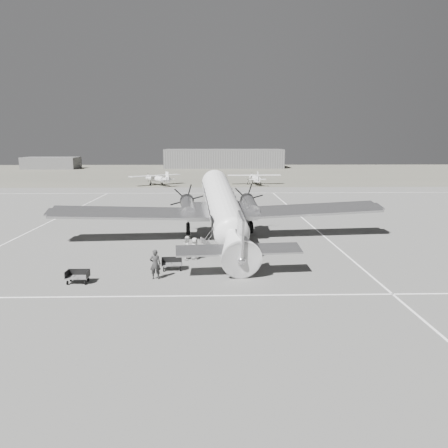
{
  "coord_description": "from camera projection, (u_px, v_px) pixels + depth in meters",
  "views": [
    {
      "loc": [
        1.06,
        -39.11,
        9.14
      ],
      "look_at": [
        2.0,
        -2.24,
        2.2
      ],
      "focal_mm": 35.0,
      "sensor_mm": 36.0,
      "label": 1
    }
  ],
  "objects": [
    {
      "name": "light_plane_left",
      "position": [
        157.0,
        180.0,
        93.37
      ],
      "size": [
        15.25,
        14.77,
        2.46
      ],
      "primitive_type": null,
      "rotation": [
        0.0,
        0.0,
        0.64
      ],
      "color": "white",
      "rests_on": "ground"
    },
    {
      "name": "hangar_main",
      "position": [
        224.0,
        158.0,
        157.49
      ],
      "size": [
        42.0,
        14.0,
        6.6
      ],
      "color": "slate",
      "rests_on": "ground"
    },
    {
      "name": "passenger",
      "position": [
        195.0,
        249.0,
        34.41
      ],
      "size": [
        0.81,
        0.99,
        1.75
      ],
      "primitive_type": "imported",
      "rotation": [
        0.0,
        0.0,
        1.22
      ],
      "color": "#A9A9A6",
      "rests_on": "ground"
    },
    {
      "name": "light_plane_right",
      "position": [
        254.0,
        179.0,
        95.01
      ],
      "size": [
        12.22,
        10.12,
        2.44
      ],
      "primitive_type": null,
      "rotation": [
        0.0,
        0.0,
        0.05
      ],
      "color": "white",
      "rests_on": "ground"
    },
    {
      "name": "baggage_cart_near",
      "position": [
        172.0,
        264.0,
        31.61
      ],
      "size": [
        1.64,
        1.22,
        0.88
      ],
      "primitive_type": null,
      "rotation": [
        0.0,
        0.0,
        0.08
      ],
      "color": "#575757",
      "rests_on": "ground"
    },
    {
      "name": "taxi_line_near",
      "position": [
        196.0,
        296.0,
        26.33
      ],
      "size": [
        60.0,
        0.15,
        0.01
      ],
      "primitive_type": "cube",
      "color": "white",
      "rests_on": "ground"
    },
    {
      "name": "taxi_line_left",
      "position": [
        45.0,
        224.0,
        49.46
      ],
      "size": [
        0.15,
        60.0,
        0.01
      ],
      "primitive_type": "cube",
      "color": "white",
      "rests_on": "ground"
    },
    {
      "name": "baggage_cart_far",
      "position": [
        78.0,
        277.0,
        28.66
      ],
      "size": [
        1.52,
        1.08,
        0.86
      ],
      "primitive_type": null,
      "rotation": [
        0.0,
        0.0,
        -0.01
      ],
      "color": "#575757",
      "rests_on": "ground"
    },
    {
      "name": "taxi_line_right",
      "position": [
        331.0,
        242.0,
        40.38
      ],
      "size": [
        0.15,
        80.0,
        0.01
      ],
      "primitive_type": "cube",
      "color": "white",
      "rests_on": "ground"
    },
    {
      "name": "shed_secondary",
      "position": [
        51.0,
        163.0,
        151.32
      ],
      "size": [
        18.0,
        10.0,
        4.0
      ],
      "primitive_type": "cube",
      "color": "#575757",
      "rests_on": "ground"
    },
    {
      "name": "taxi_line_horizon",
      "position": [
        207.0,
        193.0,
        79.38
      ],
      "size": [
        90.0,
        0.15,
        0.01
      ],
      "primitive_type": "cube",
      "color": "white",
      "rests_on": "ground"
    },
    {
      "name": "dc3_airliner",
      "position": [
        223.0,
        211.0,
        39.33
      ],
      "size": [
        33.93,
        25.01,
        6.11
      ],
      "primitive_type": null,
      "rotation": [
        0.0,
        0.0,
        0.09
      ],
      "color": "#B2B2B4",
      "rests_on": "ground"
    },
    {
      "name": "ground",
      "position": [
        202.0,
        243.0,
        40.08
      ],
      "size": [
        260.0,
        260.0,
        0.0
      ],
      "primitive_type": "plane",
      "color": "slate",
      "rests_on": "ground"
    },
    {
      "name": "ramp_agent",
      "position": [
        188.0,
        248.0,
        34.4
      ],
      "size": [
        0.72,
        0.92,
        1.89
      ],
      "primitive_type": "imported",
      "rotation": [
        0.0,
        0.0,
        1.57
      ],
      "color": "silver",
      "rests_on": "ground"
    },
    {
      "name": "grass_infield",
      "position": [
        209.0,
        172.0,
        133.41
      ],
      "size": [
        260.0,
        90.0,
        0.01
      ],
      "primitive_type": "cube",
      "color": "#605D50",
      "rests_on": "ground"
    },
    {
      "name": "ground_crew",
      "position": [
        155.0,
        264.0,
        29.45
      ],
      "size": [
        0.75,
        0.5,
        2.05
      ],
      "primitive_type": "imported",
      "rotation": [
        0.0,
        0.0,
        3.15
      ],
      "color": "#2B2B2B",
      "rests_on": "ground"
    }
  ]
}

